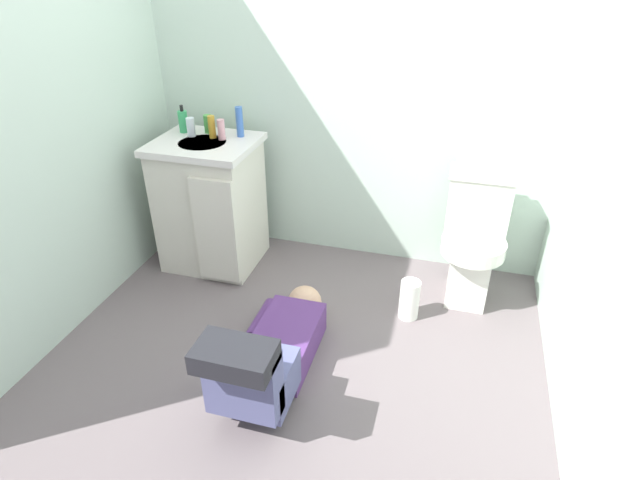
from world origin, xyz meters
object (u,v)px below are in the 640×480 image
person_plumber (271,352)px  bottle_blue (240,122)px  soap_dispenser (183,121)px  bottle_clear (191,127)px  tissue_box (477,162)px  paper_towel_roll (409,300)px  toilet (473,240)px  bottle_green (208,124)px  bottle_amber (212,127)px  faucet (213,126)px  bottle_pink (221,130)px  vanity_cabinet (211,203)px

person_plumber → bottle_blue: size_ratio=5.94×
soap_dispenser → bottle_clear: size_ratio=1.49×
tissue_box → bottle_blue: bearing=-179.6°
tissue_box → paper_towel_roll: bearing=-121.9°
toilet → bottle_green: bottle_green is taller
bottle_green → bottle_amber: (0.06, -0.08, 0.01)m
toilet → bottle_green: 1.72m
bottle_green → tissue_box: bearing=-0.1°
person_plumber → bottle_clear: (-0.85, 0.99, 0.70)m
bottle_green → bottle_clear: bearing=-128.7°
toilet → faucet: 1.68m
bottle_green → toilet: bearing=-3.2°
paper_towel_roll → bottle_pink: bearing=165.3°
person_plumber → bottle_green: 1.50m
paper_towel_roll → soap_dispenser: bearing=165.7°
person_plumber → bottle_amber: bearing=125.4°
bottle_amber → bottle_pink: 0.07m
bottle_green → bottle_amber: 0.10m
soap_dispenser → bottle_green: 0.15m
faucet → bottle_blue: bearing=-0.5°
vanity_cabinet → tissue_box: size_ratio=3.73×
vanity_cabinet → paper_towel_roll: bearing=-11.1°
bottle_amber → soap_dispenser: bearing=167.2°
toilet → bottle_amber: 1.66m
person_plumber → faucet: bearing=124.6°
vanity_cabinet → bottle_clear: bottle_clear is taller
vanity_cabinet → bottle_green: 0.48m
soap_dispenser → bottle_pink: (0.28, -0.06, -0.01)m
bottle_pink → toilet: bearing=0.0°
bottle_pink → bottle_clear: bearing=178.7°
toilet → bottle_clear: bearing=179.9°
person_plumber → paper_towel_roll: (0.57, 0.67, -0.06)m
person_plumber → bottle_green: size_ratio=9.77×
bottle_clear → bottle_amber: 0.14m
bottle_clear → bottle_green: 0.11m
vanity_cabinet → bottle_pink: 0.47m
vanity_cabinet → soap_dispenser: (-0.19, 0.13, 0.47)m
toilet → soap_dispenser: size_ratio=4.52×
toilet → person_plumber: (-0.87, -0.99, -0.19)m
tissue_box → soap_dispenser: (-1.75, -0.03, 0.09)m
soap_dispenser → bottle_green: bearing=11.4°
toilet → soap_dispenser: bearing=178.0°
tissue_box → bottle_clear: bottle_clear is taller
vanity_cabinet → bottle_blue: bottle_blue is taller
person_plumber → bottle_clear: size_ratio=9.54×
soap_dispenser → bottle_green: size_ratio=1.52×
bottle_pink → paper_towel_roll: bottle_pink is taller
faucet → bottle_amber: (0.03, -0.07, 0.02)m
person_plumber → soap_dispenser: (-0.93, 1.05, 0.71)m
bottle_pink → bottle_blue: 0.12m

